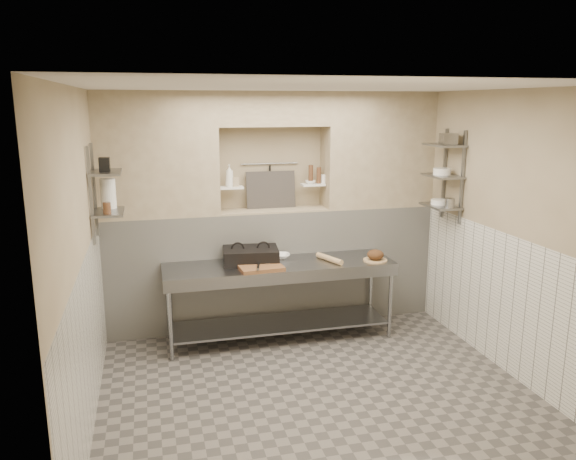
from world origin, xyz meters
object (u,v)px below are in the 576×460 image
object	(u,v)px
prep_table	(280,285)
bread_loaf	(375,255)
bowl_alcove	(310,182)
panini_press	(251,255)
rolling_pin	(329,259)
mixing_bowl	(281,256)
bottle_soap	(229,176)
jug_left	(108,193)
cutting_board	(261,268)

from	to	relation	value
prep_table	bread_loaf	size ratio (longest dim) A/B	13.61
bread_loaf	bowl_alcove	size ratio (longest dim) A/B	1.52
panini_press	rolling_pin	xyz separation A→B (m)	(0.88, -0.17, -0.05)
mixing_bowl	bread_loaf	world-z (taller)	bread_loaf
bottle_soap	jug_left	distance (m)	1.43
prep_table	jug_left	bearing A→B (deg)	179.03
panini_press	bowl_alcove	distance (m)	1.20
prep_table	rolling_pin	xyz separation A→B (m)	(0.57, -0.04, 0.29)
prep_table	jug_left	distance (m)	2.11
bottle_soap	jug_left	size ratio (longest dim) A/B	0.85
prep_table	bottle_soap	world-z (taller)	bottle_soap
bread_loaf	bottle_soap	world-z (taller)	bottle_soap
rolling_pin	bowl_alcove	xyz separation A→B (m)	(-0.05, 0.61, 0.80)
prep_table	rolling_pin	distance (m)	0.64
prep_table	bottle_soap	distance (m)	1.41
rolling_pin	bottle_soap	bearing A→B (deg)	149.39
panini_press	bowl_alcove	world-z (taller)	bowl_alcove
panini_press	jug_left	xyz separation A→B (m)	(-1.48, -0.10, 0.78)
bottle_soap	bowl_alcove	xyz separation A→B (m)	(0.98, -0.00, -0.11)
bowl_alcove	jug_left	bearing A→B (deg)	-166.92
cutting_board	mixing_bowl	bearing A→B (deg)	51.04
rolling_pin	jug_left	bearing A→B (deg)	178.20
cutting_board	prep_table	bearing A→B (deg)	33.73
bread_loaf	bowl_alcove	xyz separation A→B (m)	(-0.57, 0.72, 0.76)
prep_table	rolling_pin	size ratio (longest dim) A/B	6.23
prep_table	bread_loaf	xyz separation A→B (m)	(1.09, -0.15, 0.33)
cutting_board	bread_loaf	world-z (taller)	bread_loaf
bottle_soap	bowl_alcove	bearing A→B (deg)	-0.20
mixing_bowl	prep_table	bearing A→B (deg)	-105.72
cutting_board	rolling_pin	world-z (taller)	rolling_pin
cutting_board	jug_left	distance (m)	1.77
bread_loaf	panini_press	bearing A→B (deg)	168.84
mixing_bowl	rolling_pin	bearing A→B (deg)	-27.20
bread_loaf	jug_left	world-z (taller)	jug_left
mixing_bowl	cutting_board	bearing A→B (deg)	-128.96
bowl_alcove	prep_table	bearing A→B (deg)	-132.41
bowl_alcove	cutting_board	bearing A→B (deg)	-136.30
mixing_bowl	jug_left	size ratio (longest dim) A/B	0.72
cutting_board	jug_left	bearing A→B (deg)	172.70
prep_table	panini_press	bearing A→B (deg)	157.88
cutting_board	bottle_soap	size ratio (longest dim) A/B	1.81
jug_left	bowl_alcove	bearing A→B (deg)	13.08
prep_table	mixing_bowl	distance (m)	0.36
bowl_alcove	jug_left	xyz separation A→B (m)	(-2.31, -0.54, 0.03)
rolling_pin	prep_table	bearing A→B (deg)	175.59
prep_table	mixing_bowl	size ratio (longest dim) A/B	11.95
cutting_board	bottle_soap	xyz separation A→B (m)	(-0.22, 0.74, 0.92)
panini_press	bowl_alcove	bearing A→B (deg)	34.80
panini_press	cutting_board	size ratio (longest dim) A/B	1.41
jug_left	prep_table	bearing A→B (deg)	-0.97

